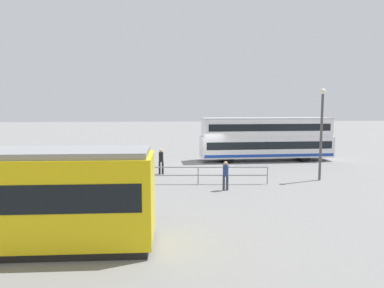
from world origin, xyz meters
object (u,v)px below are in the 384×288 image
Objects in this scene: double_decker_bus at (266,139)px; pedestrian_near_railing at (161,159)px; street_lamp at (322,126)px; info_sign at (117,158)px; pedestrian_crossing at (226,174)px.

pedestrian_near_railing is at bearing 30.13° from double_decker_bus.
double_decker_bus is 10.63m from pedestrian_near_railing.
street_lamp reaches higher than double_decker_bus.
pedestrian_near_railing is 0.31× the size of street_lamp.
info_sign reaches higher than pedestrian_near_railing.
info_sign is at bearing 50.39° from pedestrian_near_railing.
pedestrian_crossing is at bearing 18.12° from street_lamp.
street_lamp is (-1.06, 8.22, 1.56)m from double_decker_bus.
street_lamp is (-10.22, 2.90, 2.45)m from pedestrian_near_railing.
pedestrian_crossing is 7.36m from street_lamp.
double_decker_bus is 11.78m from pedestrian_crossing.
double_decker_bus is at bearing -149.87° from pedestrian_near_railing.
street_lamp is at bearing 97.32° from double_decker_bus.
street_lamp is (-12.83, -0.26, 1.84)m from info_sign.
pedestrian_near_railing is 1.07× the size of pedestrian_crossing.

